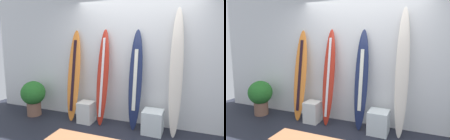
# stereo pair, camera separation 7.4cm
# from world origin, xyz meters

# --- Properties ---
(wall_back) EXTENTS (7.20, 0.20, 2.80)m
(wall_back) POSITION_xyz_m (0.00, 1.30, 1.40)
(wall_back) COLOR silver
(wall_back) RESTS_ON ground
(surfboard_sunset) EXTENTS (0.30, 0.42, 1.92)m
(surfboard_sunset) POSITION_xyz_m (-1.30, 0.97, 0.95)
(surfboard_sunset) COLOR orange
(surfboard_sunset) RESTS_ON ground
(surfboard_crimson) EXTENTS (0.25, 0.40, 1.93)m
(surfboard_crimson) POSITION_xyz_m (-0.63, 0.97, 0.95)
(surfboard_crimson) COLOR #B62819
(surfboard_crimson) RESTS_ON ground
(surfboard_navy) EXTENTS (0.26, 0.36, 1.91)m
(surfboard_navy) POSITION_xyz_m (0.05, 0.99, 0.94)
(surfboard_navy) COLOR #1B254C
(surfboard_navy) RESTS_ON ground
(surfboard_ivory) EXTENTS (0.23, 0.38, 2.28)m
(surfboard_ivory) POSITION_xyz_m (0.78, 0.97, 1.12)
(surfboard_ivory) COLOR silver
(surfboard_ivory) RESTS_ON ground
(display_block_left) EXTENTS (0.37, 0.37, 0.43)m
(display_block_left) POSITION_xyz_m (0.41, 0.89, 0.21)
(display_block_left) COLOR white
(display_block_left) RESTS_ON ground
(display_block_center) EXTENTS (0.31, 0.31, 0.43)m
(display_block_center) POSITION_xyz_m (-0.96, 0.88, 0.22)
(display_block_center) COLOR silver
(display_block_center) RESTS_ON ground
(potted_plant) EXTENTS (0.54, 0.54, 0.79)m
(potted_plant) POSITION_xyz_m (-2.28, 0.80, 0.47)
(potted_plant) COLOR #825A48
(potted_plant) RESTS_ON ground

